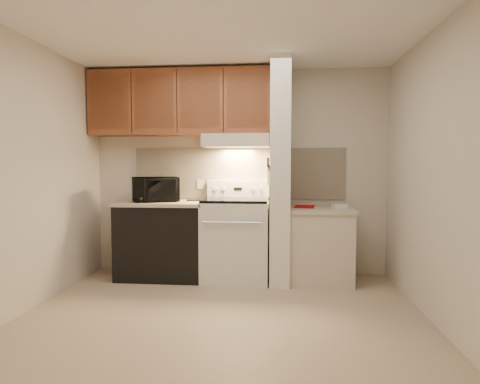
# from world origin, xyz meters

# --- Properties ---
(floor) EXTENTS (3.60, 3.60, 0.00)m
(floor) POSITION_xyz_m (0.00, 0.00, 0.00)
(floor) COLOR tan
(floor) RESTS_ON ground
(ceiling) EXTENTS (3.60, 3.60, 0.00)m
(ceiling) POSITION_xyz_m (0.00, 0.00, 2.50)
(ceiling) COLOR white
(ceiling) RESTS_ON wall_back
(wall_back) EXTENTS (3.60, 2.50, 0.02)m
(wall_back) POSITION_xyz_m (0.00, 1.50, 1.25)
(wall_back) COLOR beige
(wall_back) RESTS_ON floor
(wall_left) EXTENTS (0.02, 3.00, 2.50)m
(wall_left) POSITION_xyz_m (-1.80, 0.00, 1.25)
(wall_left) COLOR beige
(wall_left) RESTS_ON floor
(wall_right) EXTENTS (0.02, 3.00, 2.50)m
(wall_right) POSITION_xyz_m (1.80, 0.00, 1.25)
(wall_right) COLOR beige
(wall_right) RESTS_ON floor
(backsplash) EXTENTS (2.60, 0.02, 0.63)m
(backsplash) POSITION_xyz_m (0.00, 1.49, 1.24)
(backsplash) COLOR beige
(backsplash) RESTS_ON wall_back
(range_body) EXTENTS (0.76, 0.65, 0.92)m
(range_body) POSITION_xyz_m (0.00, 1.16, 0.46)
(range_body) COLOR silver
(range_body) RESTS_ON floor
(oven_window) EXTENTS (0.50, 0.01, 0.30)m
(oven_window) POSITION_xyz_m (0.00, 0.84, 0.50)
(oven_window) COLOR black
(oven_window) RESTS_ON range_body
(oven_handle) EXTENTS (0.65, 0.02, 0.02)m
(oven_handle) POSITION_xyz_m (0.00, 0.80, 0.72)
(oven_handle) COLOR silver
(oven_handle) RESTS_ON range_body
(cooktop) EXTENTS (0.74, 0.64, 0.03)m
(cooktop) POSITION_xyz_m (0.00, 1.16, 0.94)
(cooktop) COLOR black
(cooktop) RESTS_ON range_body
(range_backguard) EXTENTS (0.76, 0.08, 0.20)m
(range_backguard) POSITION_xyz_m (0.00, 1.44, 1.05)
(range_backguard) COLOR silver
(range_backguard) RESTS_ON range_body
(range_display) EXTENTS (0.10, 0.01, 0.04)m
(range_display) POSITION_xyz_m (0.00, 1.40, 1.05)
(range_display) COLOR black
(range_display) RESTS_ON range_backguard
(range_knob_left_outer) EXTENTS (0.05, 0.02, 0.05)m
(range_knob_left_outer) POSITION_xyz_m (-0.28, 1.40, 1.05)
(range_knob_left_outer) COLOR silver
(range_knob_left_outer) RESTS_ON range_backguard
(range_knob_left_inner) EXTENTS (0.05, 0.02, 0.05)m
(range_knob_left_inner) POSITION_xyz_m (-0.18, 1.40, 1.05)
(range_knob_left_inner) COLOR silver
(range_knob_left_inner) RESTS_ON range_backguard
(range_knob_right_inner) EXTENTS (0.05, 0.02, 0.05)m
(range_knob_right_inner) POSITION_xyz_m (0.18, 1.40, 1.05)
(range_knob_right_inner) COLOR silver
(range_knob_right_inner) RESTS_ON range_backguard
(range_knob_right_outer) EXTENTS (0.05, 0.02, 0.05)m
(range_knob_right_outer) POSITION_xyz_m (0.28, 1.40, 1.05)
(range_knob_right_outer) COLOR silver
(range_knob_right_outer) RESTS_ON range_backguard
(dishwasher_front) EXTENTS (1.00, 0.63, 0.87)m
(dishwasher_front) POSITION_xyz_m (-0.88, 1.17, 0.43)
(dishwasher_front) COLOR black
(dishwasher_front) RESTS_ON floor
(left_countertop) EXTENTS (1.04, 0.67, 0.04)m
(left_countertop) POSITION_xyz_m (-0.88, 1.17, 0.89)
(left_countertop) COLOR #BEB299
(left_countertop) RESTS_ON dishwasher_front
(spoon_rest) EXTENTS (0.23, 0.07, 0.02)m
(spoon_rest) POSITION_xyz_m (-0.48, 1.25, 0.92)
(spoon_rest) COLOR black
(spoon_rest) RESTS_ON left_countertop
(teal_jar) EXTENTS (0.10, 0.10, 0.10)m
(teal_jar) POSITION_xyz_m (-1.23, 1.39, 0.96)
(teal_jar) COLOR #2C7170
(teal_jar) RESTS_ON left_countertop
(outlet) EXTENTS (0.08, 0.01, 0.12)m
(outlet) POSITION_xyz_m (-0.48, 1.48, 1.10)
(outlet) COLOR beige
(outlet) RESTS_ON backsplash
(microwave) EXTENTS (0.62, 0.54, 0.29)m
(microwave) POSITION_xyz_m (-0.96, 1.15, 1.05)
(microwave) COLOR black
(microwave) RESTS_ON left_countertop
(partition_pillar) EXTENTS (0.22, 0.70, 2.50)m
(partition_pillar) POSITION_xyz_m (0.51, 1.15, 1.25)
(partition_pillar) COLOR white
(partition_pillar) RESTS_ON floor
(pillar_trim) EXTENTS (0.01, 0.70, 0.04)m
(pillar_trim) POSITION_xyz_m (0.39, 1.15, 1.30)
(pillar_trim) COLOR brown
(pillar_trim) RESTS_ON partition_pillar
(knife_strip) EXTENTS (0.02, 0.42, 0.04)m
(knife_strip) POSITION_xyz_m (0.39, 1.10, 1.32)
(knife_strip) COLOR black
(knife_strip) RESTS_ON partition_pillar
(knife_blade_a) EXTENTS (0.01, 0.03, 0.16)m
(knife_blade_a) POSITION_xyz_m (0.38, 0.93, 1.22)
(knife_blade_a) COLOR silver
(knife_blade_a) RESTS_ON knife_strip
(knife_handle_a) EXTENTS (0.02, 0.02, 0.10)m
(knife_handle_a) POSITION_xyz_m (0.38, 0.94, 1.37)
(knife_handle_a) COLOR black
(knife_handle_a) RESTS_ON knife_strip
(knife_blade_b) EXTENTS (0.01, 0.04, 0.18)m
(knife_blade_b) POSITION_xyz_m (0.38, 1.02, 1.21)
(knife_blade_b) COLOR silver
(knife_blade_b) RESTS_ON knife_strip
(knife_handle_b) EXTENTS (0.02, 0.02, 0.10)m
(knife_handle_b) POSITION_xyz_m (0.38, 1.01, 1.37)
(knife_handle_b) COLOR black
(knife_handle_b) RESTS_ON knife_strip
(knife_blade_c) EXTENTS (0.01, 0.04, 0.20)m
(knife_blade_c) POSITION_xyz_m (0.38, 1.10, 1.20)
(knife_blade_c) COLOR silver
(knife_blade_c) RESTS_ON knife_strip
(knife_handle_c) EXTENTS (0.02, 0.02, 0.10)m
(knife_handle_c) POSITION_xyz_m (0.38, 1.09, 1.37)
(knife_handle_c) COLOR black
(knife_handle_c) RESTS_ON knife_strip
(knife_blade_d) EXTENTS (0.01, 0.04, 0.16)m
(knife_blade_d) POSITION_xyz_m (0.38, 1.19, 1.22)
(knife_blade_d) COLOR silver
(knife_blade_d) RESTS_ON knife_strip
(knife_handle_d) EXTENTS (0.02, 0.02, 0.10)m
(knife_handle_d) POSITION_xyz_m (0.38, 1.19, 1.37)
(knife_handle_d) COLOR black
(knife_handle_d) RESTS_ON knife_strip
(knife_blade_e) EXTENTS (0.01, 0.04, 0.18)m
(knife_blade_e) POSITION_xyz_m (0.38, 1.25, 1.21)
(knife_blade_e) COLOR silver
(knife_blade_e) RESTS_ON knife_strip
(knife_handle_e) EXTENTS (0.02, 0.02, 0.10)m
(knife_handle_e) POSITION_xyz_m (0.38, 1.26, 1.37)
(knife_handle_e) COLOR black
(knife_handle_e) RESTS_ON knife_strip
(oven_mitt) EXTENTS (0.03, 0.09, 0.23)m
(oven_mitt) POSITION_xyz_m (0.38, 1.32, 1.23)
(oven_mitt) COLOR gray
(oven_mitt) RESTS_ON partition_pillar
(right_cab_base) EXTENTS (0.70, 0.60, 0.81)m
(right_cab_base) POSITION_xyz_m (0.97, 1.15, 0.40)
(right_cab_base) COLOR beige
(right_cab_base) RESTS_ON floor
(right_countertop) EXTENTS (0.74, 0.64, 0.04)m
(right_countertop) POSITION_xyz_m (0.97, 1.15, 0.83)
(right_countertop) COLOR #BEB299
(right_countertop) RESTS_ON right_cab_base
(red_folder) EXTENTS (0.27, 0.34, 0.01)m
(red_folder) POSITION_xyz_m (0.80, 1.25, 0.86)
(red_folder) COLOR #A40508
(red_folder) RESTS_ON right_countertop
(white_box) EXTENTS (0.18, 0.14, 0.04)m
(white_box) POSITION_xyz_m (1.19, 1.17, 0.87)
(white_box) COLOR white
(white_box) RESTS_ON right_countertop
(range_hood) EXTENTS (0.78, 0.44, 0.15)m
(range_hood) POSITION_xyz_m (0.00, 1.28, 1.62)
(range_hood) COLOR beige
(range_hood) RESTS_ON upper_cabinets
(hood_lip) EXTENTS (0.78, 0.04, 0.06)m
(hood_lip) POSITION_xyz_m (0.00, 1.07, 1.58)
(hood_lip) COLOR beige
(hood_lip) RESTS_ON range_hood
(upper_cabinets) EXTENTS (2.18, 0.33, 0.77)m
(upper_cabinets) POSITION_xyz_m (-0.69, 1.32, 2.08)
(upper_cabinets) COLOR brown
(upper_cabinets) RESTS_ON wall_back
(cab_door_a) EXTENTS (0.46, 0.01, 0.63)m
(cab_door_a) POSITION_xyz_m (-1.51, 1.17, 2.08)
(cab_door_a) COLOR brown
(cab_door_a) RESTS_ON upper_cabinets
(cab_gap_a) EXTENTS (0.01, 0.01, 0.73)m
(cab_gap_a) POSITION_xyz_m (-1.23, 1.16, 2.08)
(cab_gap_a) COLOR black
(cab_gap_a) RESTS_ON upper_cabinets
(cab_door_b) EXTENTS (0.46, 0.01, 0.63)m
(cab_door_b) POSITION_xyz_m (-0.96, 1.17, 2.08)
(cab_door_b) COLOR brown
(cab_door_b) RESTS_ON upper_cabinets
(cab_gap_b) EXTENTS (0.01, 0.01, 0.73)m
(cab_gap_b) POSITION_xyz_m (-0.69, 1.16, 2.08)
(cab_gap_b) COLOR black
(cab_gap_b) RESTS_ON upper_cabinets
(cab_door_c) EXTENTS (0.46, 0.01, 0.63)m
(cab_door_c) POSITION_xyz_m (-0.42, 1.17, 2.08)
(cab_door_c) COLOR brown
(cab_door_c) RESTS_ON upper_cabinets
(cab_gap_c) EXTENTS (0.01, 0.01, 0.73)m
(cab_gap_c) POSITION_xyz_m (-0.14, 1.16, 2.08)
(cab_gap_c) COLOR black
(cab_gap_c) RESTS_ON upper_cabinets
(cab_door_d) EXTENTS (0.46, 0.01, 0.63)m
(cab_door_d) POSITION_xyz_m (0.13, 1.17, 2.08)
(cab_door_d) COLOR brown
(cab_door_d) RESTS_ON upper_cabinets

